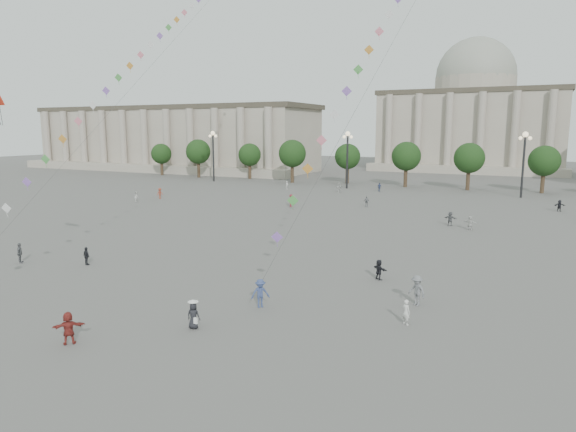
% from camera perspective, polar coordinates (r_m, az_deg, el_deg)
% --- Properties ---
extents(ground, '(360.00, 360.00, 0.00)m').
position_cam_1_polar(ground, '(29.57, -12.39, -12.52)').
color(ground, '#4E4C49').
rests_on(ground, ground).
extents(hall_west, '(84.00, 26.22, 17.20)m').
position_cam_1_polar(hall_west, '(147.63, -12.78, 8.38)').
color(hall_west, '#A09686').
rests_on(hall_west, ground).
extents(hall_central, '(48.30, 34.30, 35.50)m').
position_cam_1_polar(hall_central, '(151.53, 19.83, 10.28)').
color(hall_central, '#A09686').
rests_on(hall_central, ground).
extents(tree_row, '(137.12, 5.12, 8.00)m').
position_cam_1_polar(tree_row, '(100.94, 16.24, 6.04)').
color(tree_row, '#38291C').
rests_on(tree_row, ground).
extents(lamp_post_far_west, '(2.00, 0.90, 10.65)m').
position_cam_1_polar(lamp_post_far_west, '(110.58, -8.32, 7.62)').
color(lamp_post_far_west, '#262628').
rests_on(lamp_post_far_west, ground).
extents(lamp_post_mid_west, '(2.00, 0.90, 10.65)m').
position_cam_1_polar(lamp_post_mid_west, '(96.90, 6.62, 7.39)').
color(lamp_post_mid_west, '#262628').
rests_on(lamp_post_mid_west, ground).
extents(lamp_post_mid_east, '(2.00, 0.90, 10.65)m').
position_cam_1_polar(lamp_post_mid_east, '(91.39, 24.76, 6.44)').
color(lamp_post_mid_east, '#262628').
rests_on(lamp_post_mid_east, ground).
extents(person_crowd_0, '(0.93, 0.92, 1.57)m').
position_cam_1_polar(person_crowd_0, '(93.41, 10.11, 3.18)').
color(person_crowd_0, navy).
rests_on(person_crowd_0, ground).
extents(person_crowd_1, '(0.99, 0.98, 1.61)m').
position_cam_1_polar(person_crowd_1, '(82.00, -16.50, 2.06)').
color(person_crowd_1, silver).
rests_on(person_crowd_1, ground).
extents(person_crowd_2, '(0.94, 1.26, 1.73)m').
position_cam_1_polar(person_crowd_2, '(84.84, -14.04, 2.46)').
color(person_crowd_2, '#9C3F2A').
rests_on(person_crowd_2, ground).
extents(person_crowd_3, '(1.42, 1.17, 1.52)m').
position_cam_1_polar(person_crowd_3, '(38.78, 10.07, -5.89)').
color(person_crowd_3, black).
rests_on(person_crowd_3, ground).
extents(person_crowd_4, '(1.13, 1.68, 1.74)m').
position_cam_1_polar(person_crowd_4, '(90.66, 5.71, 3.14)').
color(person_crowd_4, beige).
rests_on(person_crowd_4, ground).
extents(person_crowd_6, '(1.45, 1.24, 1.95)m').
position_cam_1_polar(person_crowd_6, '(33.73, 14.12, -8.03)').
color(person_crowd_6, slate).
rests_on(person_crowd_6, ground).
extents(person_crowd_7, '(1.51, 0.82, 1.56)m').
position_cam_1_polar(person_crowd_7, '(60.25, 19.55, -0.74)').
color(person_crowd_7, silver).
rests_on(person_crowd_7, ground).
extents(person_crowd_9, '(1.52, 0.95, 1.57)m').
position_cam_1_polar(person_crowd_9, '(78.72, 27.93, 1.02)').
color(person_crowd_9, black).
rests_on(person_crowd_9, ground).
extents(person_crowd_10, '(0.40, 0.59, 1.56)m').
position_cam_1_polar(person_crowd_10, '(95.04, -0.11, 3.43)').
color(person_crowd_10, beige).
rests_on(person_crowd_10, ground).
extents(person_crowd_12, '(1.60, 0.87, 1.65)m').
position_cam_1_polar(person_crowd_12, '(62.09, 17.58, -0.29)').
color(person_crowd_12, slate).
rests_on(person_crowd_12, ground).
extents(person_crowd_13, '(0.64, 0.58, 1.47)m').
position_cam_1_polar(person_crowd_13, '(30.49, 12.99, -10.37)').
color(person_crowd_13, silver).
rests_on(person_crowd_13, ground).
extents(person_crowd_16, '(0.90, 0.39, 1.52)m').
position_cam_1_polar(person_crowd_16, '(74.43, 8.71, 1.58)').
color(person_crowd_16, slate).
rests_on(person_crowd_16, ground).
extents(person_crowd_17, '(0.76, 1.22, 1.81)m').
position_cam_1_polar(person_crowd_17, '(73.66, 0.34, 1.73)').
color(person_crowd_17, maroon).
rests_on(person_crowd_17, ground).
extents(tourist_1, '(0.95, 0.59, 1.51)m').
position_cam_1_polar(tourist_1, '(45.32, -21.48, -4.17)').
color(tourist_1, black).
rests_on(tourist_1, ground).
extents(tourist_2, '(1.49, 1.51, 1.74)m').
position_cam_1_polar(tourist_2, '(29.47, -23.21, -11.36)').
color(tourist_2, maroon).
rests_on(tourist_2, ground).
extents(tourist_3, '(0.93, 1.04, 1.69)m').
position_cam_1_polar(tourist_3, '(48.32, -27.65, -3.67)').
color(tourist_3, slate).
rests_on(tourist_3, ground).
extents(kite_flyer_1, '(1.33, 1.29, 1.82)m').
position_cam_1_polar(kite_flyer_1, '(32.45, -3.09, -8.57)').
color(kite_flyer_1, navy).
rests_on(kite_flyer_1, ground).
extents(hat_person, '(0.81, 0.61, 1.69)m').
position_cam_1_polar(hat_person, '(29.63, -10.47, -10.71)').
color(hat_person, black).
rests_on(hat_person, ground).
extents(kite_train_west, '(12.53, 55.51, 69.18)m').
position_cam_1_polar(kite_train_west, '(63.49, -13.15, 19.17)').
color(kite_train_west, '#3F3F3F').
rests_on(kite_train_west, ground).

